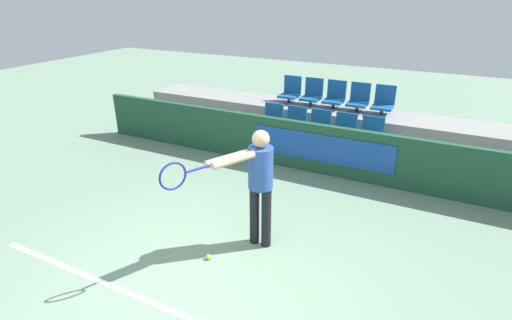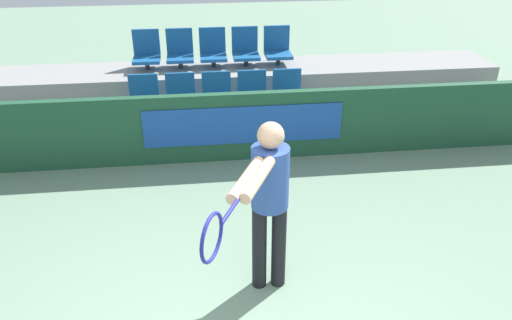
{
  "view_description": "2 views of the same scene",
  "coord_description": "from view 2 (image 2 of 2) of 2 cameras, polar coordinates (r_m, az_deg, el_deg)",
  "views": [
    {
      "loc": [
        2.27,
        -2.89,
        3.21
      ],
      "look_at": [
        -0.2,
        2.03,
        0.82
      ],
      "focal_mm": 28.0,
      "sensor_mm": 36.0,
      "label": 1
    },
    {
      "loc": [
        -0.25,
        -2.33,
        3.18
      ],
      "look_at": [
        0.29,
        2.2,
        0.77
      ],
      "focal_mm": 35.0,
      "sensor_mm": 36.0,
      "label": 2
    }
  ],
  "objects": [
    {
      "name": "stadium_chair_8",
      "position": [
        8.11,
        -1.21,
        12.54
      ],
      "size": [
        0.41,
        0.44,
        0.58
      ],
      "color": "#333333",
      "rests_on": "bleacher_tier_middle"
    },
    {
      "name": "stadium_chair_5",
      "position": [
        8.11,
        -12.4,
        11.91
      ],
      "size": [
        0.41,
        0.44,
        0.58
      ],
      "color": "#333333",
      "rests_on": "bleacher_tier_middle"
    },
    {
      "name": "bleacher_tier_front",
      "position": [
        7.28,
        -4.29,
        3.65
      ],
      "size": [
        9.01,
        1.01,
        0.39
      ],
      "color": "gray",
      "rests_on": "ground"
    },
    {
      "name": "stadium_chair_2",
      "position": [
        7.24,
        -4.46,
        7.24
      ],
      "size": [
        0.41,
        0.44,
        0.58
      ],
      "color": "#333333",
      "rests_on": "bleacher_tier_front"
    },
    {
      "name": "stadium_chair_9",
      "position": [
        8.18,
        2.48,
        12.64
      ],
      "size": [
        0.41,
        0.44,
        0.58
      ],
      "color": "#333333",
      "rests_on": "bleacher_tier_middle"
    },
    {
      "name": "barrier_wall",
      "position": [
        6.64,
        -4.05,
        3.74
      ],
      "size": [
        9.41,
        0.14,
        0.94
      ],
      "color": "#1E4C33",
      "rests_on": "ground"
    },
    {
      "name": "stadium_chair_3",
      "position": [
        7.27,
        -0.37,
        7.44
      ],
      "size": [
        0.41,
        0.44,
        0.58
      ],
      "color": "#333333",
      "rests_on": "bleacher_tier_front"
    },
    {
      "name": "stadium_chair_0",
      "position": [
        7.28,
        -12.66,
        6.75
      ],
      "size": [
        0.41,
        0.44,
        0.58
      ],
      "color": "#333333",
      "rests_on": "bleacher_tier_front"
    },
    {
      "name": "tennis_player",
      "position": [
        4.11,
        1.31,
        -4.02
      ],
      "size": [
        0.75,
        1.38,
        1.63
      ],
      "rotation": [
        0.0,
        0.0,
        -0.45
      ],
      "color": "black",
      "rests_on": "ground"
    },
    {
      "name": "stadium_chair_4",
      "position": [
        7.35,
        3.67,
        7.59
      ],
      "size": [
        0.41,
        0.44,
        0.58
      ],
      "color": "#333333",
      "rests_on": "bleacher_tier_front"
    },
    {
      "name": "stadium_chair_7",
      "position": [
        8.08,
        -4.94,
        12.38
      ],
      "size": [
        0.41,
        0.44,
        0.58
      ],
      "color": "#333333",
      "rests_on": "bleacher_tier_middle"
    },
    {
      "name": "stadium_chair_6",
      "position": [
        8.08,
        -8.68,
        12.17
      ],
      "size": [
        0.41,
        0.44,
        0.58
      ],
      "color": "#333333",
      "rests_on": "bleacher_tier_middle"
    },
    {
      "name": "bleacher_tier_middle",
      "position": [
        8.15,
        -4.72,
        7.82
      ],
      "size": [
        9.01,
        1.01,
        0.79
      ],
      "color": "gray",
      "rests_on": "ground"
    },
    {
      "name": "stadium_chair_1",
      "position": [
        7.24,
        -8.58,
        7.01
      ],
      "size": [
        0.41,
        0.44,
        0.58
      ],
      "color": "#333333",
      "rests_on": "bleacher_tier_front"
    }
  ]
}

